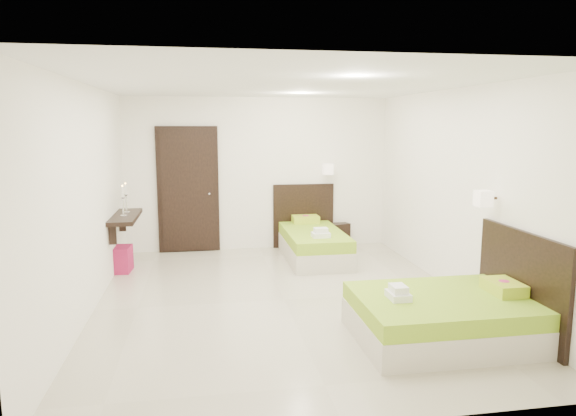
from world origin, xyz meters
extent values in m
plane|color=#BCB49C|center=(0.00, 0.00, 0.00)|extent=(5.50, 5.50, 0.00)
cube|color=beige|center=(0.78, 1.86, 0.14)|extent=(0.89, 1.79, 0.29)
cube|color=#77A91B|center=(0.78, 1.86, 0.38)|extent=(0.88, 1.77, 0.18)
cube|color=black|center=(0.78, 2.72, 0.56)|extent=(1.07, 0.05, 1.12)
cube|color=#B2CA24|center=(0.78, 2.53, 0.53)|extent=(0.45, 0.30, 0.13)
cylinder|color=#DB3375|center=(0.78, 2.53, 0.59)|extent=(0.11, 0.11, 0.00)
cube|color=white|center=(0.78, 1.37, 0.50)|extent=(0.27, 0.20, 0.07)
cube|color=white|center=(0.78, 1.37, 0.57)|extent=(0.20, 0.15, 0.07)
cube|color=beige|center=(1.18, 2.57, 1.38)|extent=(0.16, 0.16, 0.18)
cylinder|color=#2D2116|center=(1.18, 2.65, 1.38)|extent=(0.03, 0.16, 0.03)
cube|color=beige|center=(1.38, -1.43, 0.14)|extent=(1.73, 1.30, 0.28)
cube|color=#77A91B|center=(1.38, -1.43, 0.36)|extent=(1.71, 1.29, 0.17)
cube|color=black|center=(2.22, -1.43, 0.54)|extent=(0.05, 1.47, 1.08)
cube|color=#B2CA24|center=(2.03, -1.43, 0.51)|extent=(0.29, 0.43, 0.12)
cylinder|color=#DB3375|center=(2.03, -1.43, 0.57)|extent=(0.10, 0.10, 0.00)
cube|color=white|center=(0.91, -1.43, 0.48)|extent=(0.19, 0.26, 0.07)
cube|color=white|center=(0.91, -1.43, 0.55)|extent=(0.14, 0.19, 0.07)
cube|color=beige|center=(2.07, -0.88, 1.34)|extent=(0.16, 0.16, 0.17)
cylinder|color=#2D2116|center=(2.15, -0.88, 1.34)|extent=(0.16, 0.03, 0.03)
cube|color=black|center=(1.33, 2.72, 0.21)|extent=(0.57, 0.53, 0.41)
cube|color=maroon|center=(-2.22, 1.62, 0.19)|extent=(0.41, 0.41, 0.38)
cube|color=black|center=(-1.20, 2.71, 1.05)|extent=(1.02, 0.06, 2.14)
cube|color=black|center=(-1.20, 2.67, 1.05)|extent=(0.88, 0.04, 2.06)
cylinder|color=silver|center=(-0.85, 2.64, 1.00)|extent=(0.03, 0.10, 0.03)
cube|color=black|center=(-2.08, 1.60, 0.82)|extent=(0.35, 1.20, 0.06)
cube|color=black|center=(-2.19, 1.15, 0.67)|extent=(0.10, 0.04, 0.30)
cube|color=black|center=(-2.19, 2.05, 0.67)|extent=(0.10, 0.04, 0.30)
cylinder|color=silver|center=(-2.08, 1.45, 0.86)|extent=(0.10, 0.10, 0.02)
cylinder|color=silver|center=(-2.08, 1.45, 0.98)|extent=(0.02, 0.02, 0.22)
cone|color=silver|center=(-2.08, 1.45, 1.11)|extent=(0.07, 0.07, 0.04)
cylinder|color=white|center=(-2.08, 1.45, 1.20)|extent=(0.02, 0.02, 0.15)
sphere|color=#FFB23F|center=(-2.08, 1.45, 1.29)|extent=(0.02, 0.02, 0.02)
cylinder|color=silver|center=(-2.08, 1.75, 0.86)|extent=(0.10, 0.10, 0.02)
cylinder|color=silver|center=(-2.08, 1.75, 0.98)|extent=(0.02, 0.02, 0.22)
cone|color=silver|center=(-2.08, 1.75, 1.11)|extent=(0.07, 0.07, 0.04)
cylinder|color=white|center=(-2.08, 1.75, 1.20)|extent=(0.02, 0.02, 0.15)
sphere|color=#FFB23F|center=(-2.08, 1.75, 1.29)|extent=(0.02, 0.02, 0.02)
camera|label=1|loc=(-0.96, -6.01, 2.14)|focal=32.00mm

